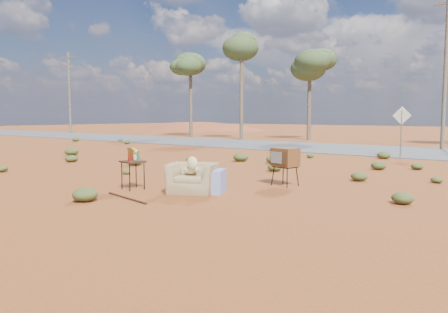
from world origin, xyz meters
The scene contains 14 objects.
ground centered at (0.00, 0.00, 0.00)m, with size 140.00×140.00×0.00m, color brown.
highway centered at (0.00, 15.00, 0.02)m, with size 140.00×7.00×0.04m, color #565659.
dirt_mound centered at (-30.00, 34.00, 0.00)m, with size 26.00×18.00×2.00m, color #984524.
armchair centered at (0.32, 0.16, 0.44)m, with size 1.39×1.27×0.94m.
tv_unit centered at (1.42, 2.34, 0.72)m, with size 0.70×0.61×0.98m.
side_table centered at (-1.25, -0.42, 0.73)m, with size 0.58×0.58×0.99m.
rusty_bar centered at (-0.38, -1.34, 0.02)m, with size 0.04×0.04×1.65m, color #462212.
road_sign centered at (1.50, 12.00, 1.50)m, with size 0.78×0.06×2.19m.
eucalyptus_far_left centered at (-18.00, 20.00, 5.94)m, with size 3.20×3.20×7.10m.
eucalyptus_left centered at (-12.00, 19.00, 6.92)m, with size 3.20×3.20×8.10m.
eucalyptus_near_left centered at (-8.00, 22.00, 5.45)m, with size 3.20×3.20×6.60m.
utility_pole_west centered at (-32.00, 17.50, 4.15)m, with size 1.40×0.20×8.00m.
utility_pole_center centered at (2.00, 17.50, 4.15)m, with size 1.40×0.20×8.00m.
scrub_patch centered at (-0.82, 4.41, 0.14)m, with size 17.49×8.07×0.33m.
Camera 1 is at (7.06, -7.39, 1.81)m, focal length 35.00 mm.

